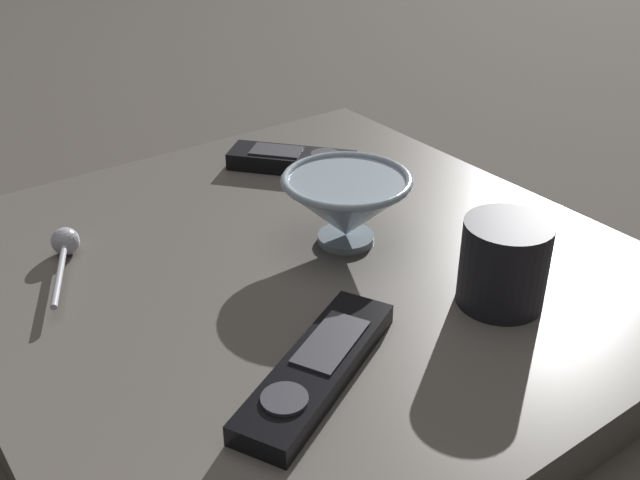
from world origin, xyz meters
name	(u,v)px	position (x,y,z in m)	size (l,w,h in m)	color
ground_plane	(297,299)	(0.00, 0.00, 0.00)	(6.00, 6.00, 0.00)	#47423D
table	(297,280)	(0.00, 0.00, 0.02)	(0.62, 0.65, 0.05)	#5B5651
cereal_bowl	(349,207)	(-0.06, 0.00, 0.09)	(0.13, 0.13, 0.07)	#8C9EAD
coffee_mug	(504,264)	(-0.11, 0.17, 0.09)	(0.08, 0.08, 0.08)	black
teaspoon	(65,246)	(0.18, -0.14, 0.06)	(0.07, 0.12, 0.03)	#A3A5B2
tv_remote_near	(292,160)	(-0.12, -0.19, 0.06)	(0.14, 0.15, 0.02)	black
tv_remote_far	(317,368)	(0.09, 0.16, 0.06)	(0.19, 0.13, 0.02)	black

